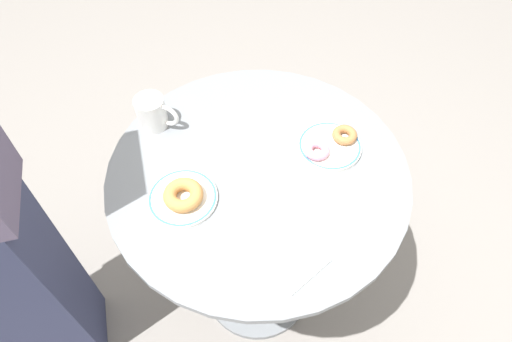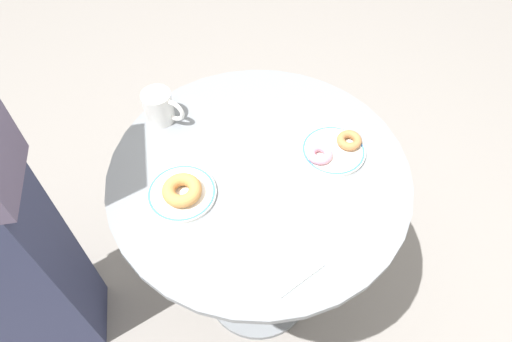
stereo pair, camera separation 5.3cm
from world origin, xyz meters
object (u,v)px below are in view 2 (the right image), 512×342
at_px(paper_napkin, 283,259).
at_px(donut_pink_frosted, 320,154).
at_px(cafe_table, 259,217).
at_px(coffee_mug, 160,107).
at_px(donut_cinnamon, 349,140).
at_px(plate_left, 182,193).
at_px(plate_right, 333,151).
at_px(donut_old_fashioned, 182,190).

bearing_deg(paper_napkin, donut_pink_frosted, 44.58).
bearing_deg(cafe_table, donut_pink_frosted, -12.04).
bearing_deg(coffee_mug, paper_napkin, -78.61).
bearing_deg(paper_napkin, donut_cinnamon, 35.32).
xyz_separation_m(plate_left, coffee_mug, (0.04, 0.27, 0.04)).
bearing_deg(plate_left, plate_right, -6.14).
relative_size(plate_right, donut_cinnamon, 2.53).
height_order(paper_napkin, coffee_mug, coffee_mug).
relative_size(cafe_table, plate_right, 4.63).
relative_size(donut_old_fashioned, coffee_mug, 0.92).
bearing_deg(plate_left, paper_napkin, -61.33).
relative_size(cafe_table, donut_old_fashioned, 8.02).
xyz_separation_m(plate_right, donut_cinnamon, (0.05, 0.00, 0.02)).
bearing_deg(coffee_mug, plate_right, -39.88).
xyz_separation_m(plate_left, paper_napkin, (0.14, -0.26, -0.00)).
xyz_separation_m(donut_old_fashioned, donut_cinnamon, (0.46, -0.04, -0.01)).
relative_size(cafe_table, coffee_mug, 7.35).
relative_size(plate_left, paper_napkin, 1.26).
height_order(plate_left, donut_cinnamon, donut_cinnamon).
bearing_deg(donut_cinnamon, coffee_mug, 143.56).
height_order(cafe_table, paper_napkin, paper_napkin).
distance_m(plate_left, plate_right, 0.41).
distance_m(donut_old_fashioned, paper_napkin, 0.29).
bearing_deg(coffee_mug, plate_left, -97.99).
height_order(donut_old_fashioned, donut_cinnamon, donut_old_fashioned).
distance_m(donut_pink_frosted, coffee_mug, 0.45).
distance_m(cafe_table, donut_old_fashioned, 0.33).
bearing_deg(donut_pink_frosted, donut_cinnamon, 3.82).
bearing_deg(plate_right, cafe_table, 172.00).
xyz_separation_m(cafe_table, plate_right, (0.20, -0.03, 0.23)).
height_order(donut_pink_frosted, coffee_mug, coffee_mug).
relative_size(donut_pink_frosted, coffee_mug, 0.63).
xyz_separation_m(cafe_table, donut_cinnamon, (0.25, -0.03, 0.25)).
relative_size(plate_left, donut_cinnamon, 2.56).
distance_m(plate_left, donut_pink_frosted, 0.37).
distance_m(cafe_table, plate_left, 0.31).
relative_size(cafe_table, donut_cinnamon, 11.72).
bearing_deg(cafe_table, donut_old_fashioned, 177.85).
height_order(plate_left, coffee_mug, coffee_mug).
relative_size(donut_old_fashioned, donut_pink_frosted, 1.46).
relative_size(donut_old_fashioned, donut_cinnamon, 1.46).
bearing_deg(coffee_mug, donut_old_fashioned, -97.64).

